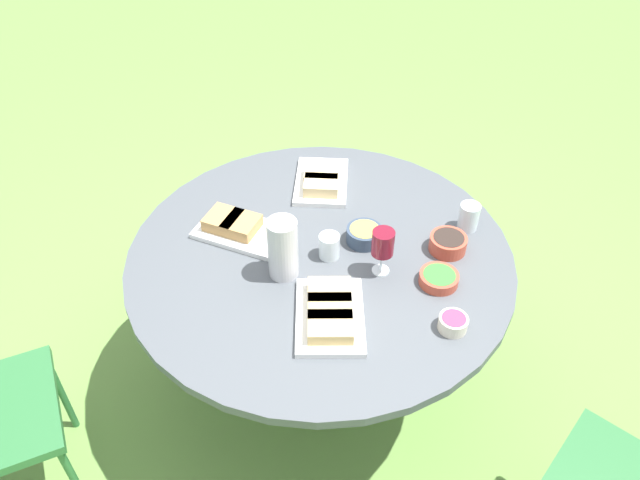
{
  "coord_description": "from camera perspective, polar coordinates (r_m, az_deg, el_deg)",
  "views": [
    {
      "loc": [
        -1.62,
        -0.02,
        2.24
      ],
      "look_at": [
        0.0,
        0.0,
        0.8
      ],
      "focal_mm": 35.0,
      "sensor_mm": 36.0,
      "label": 1
    }
  ],
  "objects": [
    {
      "name": "wine_glass",
      "position": [
        2.06,
        5.76,
        -0.37
      ],
      "size": [
        0.08,
        0.08,
        0.18
      ],
      "color": "silver",
      "rests_on": "dining_table"
    },
    {
      "name": "platter_bread_main",
      "position": [
        2.28,
        -7.58,
        1.16
      ],
      "size": [
        0.3,
        0.38,
        0.07
      ],
      "color": "white",
      "rests_on": "dining_table"
    },
    {
      "name": "platter_sandwich_side",
      "position": [
        1.97,
        0.91,
        -6.63
      ],
      "size": [
        0.32,
        0.22,
        0.06
      ],
      "color": "white",
      "rests_on": "dining_table"
    },
    {
      "name": "cup_water_far",
      "position": [
        2.16,
        0.86,
        -0.56
      ],
      "size": [
        0.07,
        0.07,
        0.09
      ],
      "color": "silver",
      "rests_on": "dining_table"
    },
    {
      "name": "bowl_salad",
      "position": [
        2.12,
        10.81,
        -3.44
      ],
      "size": [
        0.13,
        0.13,
        0.04
      ],
      "color": "#B74733",
      "rests_on": "dining_table"
    },
    {
      "name": "dining_table",
      "position": [
        2.26,
        -0.0,
        -2.85
      ],
      "size": [
        1.36,
        1.36,
        0.74
      ],
      "color": "#4C4C51",
      "rests_on": "ground_plane"
    },
    {
      "name": "bowl_dip_red",
      "position": [
        1.98,
        12.07,
        -7.39
      ],
      "size": [
        0.09,
        0.09,
        0.05
      ],
      "color": "beige",
      "rests_on": "dining_table"
    },
    {
      "name": "bowl_olives",
      "position": [
        2.24,
        11.63,
        -0.24
      ],
      "size": [
        0.13,
        0.13,
        0.06
      ],
      "color": "#B74733",
      "rests_on": "dining_table"
    },
    {
      "name": "ground_plane",
      "position": [
        2.76,
        -0.0,
        -12.55
      ],
      "size": [
        40.0,
        40.0,
        0.0
      ],
      "primitive_type": "plane",
      "color": "#668E42"
    },
    {
      "name": "water_pitcher",
      "position": [
        2.05,
        -3.42,
        -0.77
      ],
      "size": [
        0.11,
        0.1,
        0.22
      ],
      "color": "silver",
      "rests_on": "dining_table"
    },
    {
      "name": "bowl_fries",
      "position": [
        2.23,
        4.07,
        0.54
      ],
      "size": [
        0.13,
        0.13,
        0.06
      ],
      "color": "#334256",
      "rests_on": "dining_table"
    },
    {
      "name": "platter_charcuterie",
      "position": [
        2.49,
        0.17,
        5.42
      ],
      "size": [
        0.32,
        0.22,
        0.07
      ],
      "color": "white",
      "rests_on": "dining_table"
    },
    {
      "name": "cup_water_near",
      "position": [
        2.33,
        13.45,
        2.08
      ],
      "size": [
        0.07,
        0.07,
        0.1
      ],
      "color": "silver",
      "rests_on": "dining_table"
    }
  ]
}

